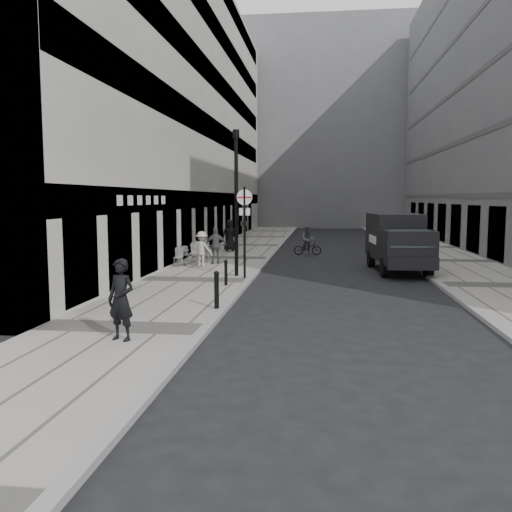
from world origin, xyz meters
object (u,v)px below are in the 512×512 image
Objects in this scene: walking_man at (121,300)px; sign_post at (245,220)px; lamppost at (236,196)px; cyclist at (308,244)px; panel_van at (397,239)px.

walking_man is 9.62m from sign_post.
sign_post is 0.61× the size of lamppost.
lamppost reaches higher than cyclist.
cyclist is at bearing 117.75° from panel_van.
walking_man is at bearing -124.64° from panel_van.
sign_post is at bearing -155.03° from panel_van.
cyclist is (3.48, 19.33, -0.37)m from walking_man.
cyclist is at bearing 82.25° from sign_post.
sign_post reaches higher than cyclist.
walking_man is 0.33× the size of panel_van.
panel_van is 3.32× the size of cyclist.
sign_post is at bearing -104.62° from cyclist.
walking_man reaches higher than cyclist.
cyclist is at bearing 74.77° from lamppost.
panel_van reaches higher than walking_man.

